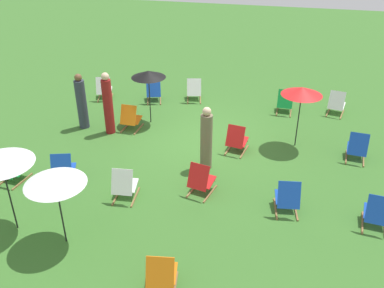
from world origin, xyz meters
The scene contains 23 objects.
ground_plane centered at (0.00, 0.00, 0.00)m, with size 40.00×40.00×0.00m, color #386B28.
deckchair_0 centered at (2.22, -0.13, 0.37)m, with size 0.50×0.77×0.83m.
deckchair_1 centered at (2.21, -2.33, 0.37)m, with size 0.69×0.87×0.83m.
deckchair_2 centered at (-0.52, 5.61, 0.37)m, with size 0.59×0.82×0.83m.
deckchair_3 centered at (-0.55, 2.60, 0.37)m, with size 0.63×0.85×0.83m.
deckchair_4 centered at (-4.36, 2.94, 0.37)m, with size 0.56×0.81×0.83m.
deckchair_5 centered at (0.87, -2.74, 0.37)m, with size 0.64×0.85×0.83m.
deckchair_6 centered at (-2.24, -2.44, 0.37)m, with size 0.49×0.77×0.83m.
deckchair_7 centered at (-1.08, 0.47, 0.37)m, with size 0.59×0.83×0.83m.
deckchair_8 centered at (-3.86, -2.70, 0.37)m, with size 0.63×0.84×0.83m.
deckchair_9 centered at (4.04, 3.21, 0.37)m, with size 0.55×0.80×0.83m.
deckchair_11 centered at (3.96, -2.14, 0.37)m, with size 0.68×0.87×0.83m.
deckchair_12 centered at (2.79, 2.93, 0.37)m, with size 0.68×0.87×0.83m.
deckchair_13 centered at (-2.54, 2.84, 0.37)m, with size 0.58×0.82×0.83m.
deckchair_14 centered at (1.11, 3.21, 0.37)m, with size 0.55×0.80×0.83m.
deckchair_15 centered at (-4.23, 0.16, 0.37)m, with size 0.55×0.81×0.83m.
umbrella_0 centered at (2.94, 4.71, 1.71)m, with size 1.27×1.27×1.84m.
umbrella_1 centered at (1.81, -0.77, 1.58)m, with size 1.04×1.04×1.68m.
umbrella_2 centered at (1.74, 4.84, 1.52)m, with size 1.17×1.17×1.65m.
umbrella_3 centered at (-2.65, -0.30, 1.64)m, with size 1.10×1.10×1.75m.
person_0 centered at (3.68, 0.04, 0.81)m, with size 0.35×0.35×1.71m.
person_1 centered at (2.76, 0.18, 0.90)m, with size 0.34×0.34×1.87m.
person_2 centered at (-0.42, 1.43, 0.80)m, with size 0.32×0.32×1.69m.
Camera 1 is at (-2.26, 10.59, 5.88)m, focal length 39.61 mm.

